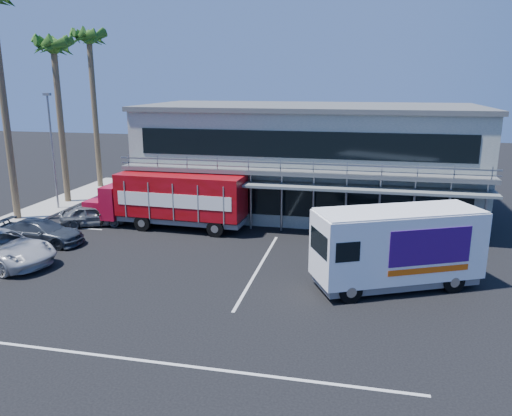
# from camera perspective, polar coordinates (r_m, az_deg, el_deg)

# --- Properties ---
(ground) EXTENTS (120.00, 120.00, 0.00)m
(ground) POSITION_cam_1_polar(r_m,az_deg,el_deg) (22.41, -6.35, -9.11)
(ground) COLOR black
(ground) RESTS_ON ground
(building) EXTENTS (22.40, 12.00, 7.30)m
(building) POSITION_cam_1_polar(r_m,az_deg,el_deg) (34.97, 6.01, 5.68)
(building) COLOR gray
(building) RESTS_ON ground
(palm_e) EXTENTS (2.80, 2.80, 12.25)m
(palm_e) POSITION_cam_1_polar(r_m,az_deg,el_deg) (38.91, -22.07, 15.84)
(palm_e) COLOR brown
(palm_e) RESTS_ON ground
(palm_f) EXTENTS (2.80, 2.80, 13.25)m
(palm_f) POSITION_cam_1_polar(r_m,az_deg,el_deg) (43.84, -18.48, 17.04)
(palm_f) COLOR brown
(palm_f) RESTS_ON ground
(light_pole_far) EXTENTS (0.50, 0.25, 8.09)m
(light_pole_far) POSITION_cam_1_polar(r_m,az_deg,el_deg) (37.19, -22.26, 6.53)
(light_pole_far) COLOR gray
(light_pole_far) RESTS_ON ground
(red_truck) EXTENTS (10.23, 2.86, 3.41)m
(red_truck) POSITION_cam_1_polar(r_m,az_deg,el_deg) (31.01, -9.72, 1.08)
(red_truck) COLOR maroon
(red_truck) RESTS_ON ground
(white_van) EXTENTS (7.60, 5.30, 3.53)m
(white_van) POSITION_cam_1_polar(r_m,az_deg,el_deg) (22.61, 15.81, -4.28)
(white_van) COLOR white
(white_van) RESTS_ON ground
(parked_car_d) EXTENTS (4.78, 2.01, 1.38)m
(parked_car_d) POSITION_cam_1_polar(r_m,az_deg,el_deg) (30.28, -23.32, -2.56)
(parked_car_d) COLOR #313842
(parked_car_d) RESTS_ON ground
(parked_car_e) EXTENTS (4.30, 3.14, 1.36)m
(parked_car_e) POSITION_cam_1_polar(r_m,az_deg,el_deg) (32.98, -18.11, -0.78)
(parked_car_e) COLOR slate
(parked_car_e) RESTS_ON ground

